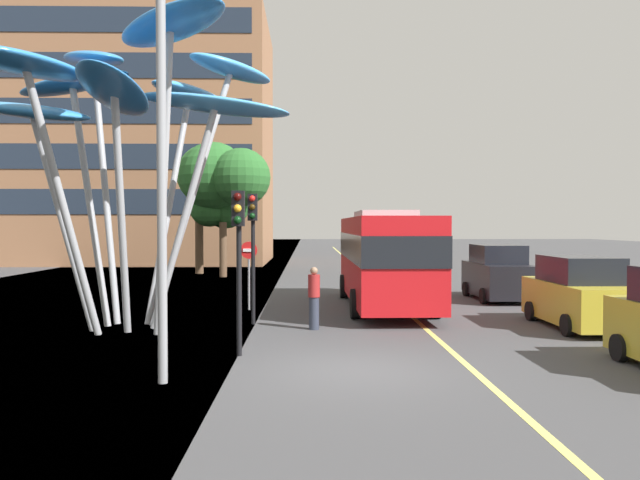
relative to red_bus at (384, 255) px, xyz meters
name	(u,v)px	position (x,y,z in m)	size (l,w,h in m)	color
ground	(324,372)	(-2.44, -9.65, -1.97)	(120.00, 240.00, 0.10)	#424244
red_bus	(384,255)	(0.00, 0.00, 0.00)	(2.90, 9.79, 3.51)	red
leaf_sculpture	(133,92)	(-7.78, -4.42, 4.90)	(8.81, 9.42, 8.78)	#9EA0A5
traffic_light_kerb_near	(238,237)	(-4.35, -8.33, 0.81)	(0.28, 0.42, 3.77)	black
traffic_light_kerb_far	(253,230)	(-4.43, -3.78, 0.92)	(0.28, 0.42, 3.93)	black
car_parked_mid	(579,294)	(5.13, -4.53, -0.94)	(2.04, 4.43, 2.09)	gold
car_parked_far	(498,274)	(4.83, 2.26, -0.88)	(2.07, 4.20, 2.21)	black
street_lamp	(181,106)	(-5.14, -10.67, 3.31)	(1.77, 0.44, 8.26)	gray
tree_pavement_near	(222,186)	(-7.73, 13.59, 3.35)	(5.35, 5.14, 7.80)	brown
tree_pavement_far	(211,186)	(-8.83, 16.28, 3.50)	(3.86, 4.49, 7.96)	brown
pedestrian	(314,298)	(-2.60, -4.69, -1.01)	(0.34, 0.34, 1.80)	#2D3342
no_entry_sign	(249,264)	(-4.86, -0.56, -0.30)	(0.60, 0.12, 2.41)	gray
backdrop_building	(119,143)	(-18.16, 28.55, 7.74)	(24.25, 13.12, 19.31)	#8E6042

